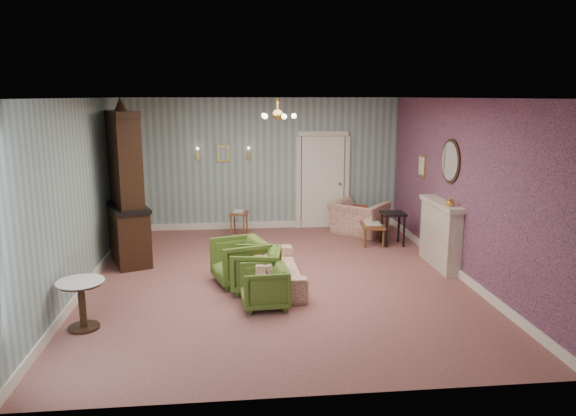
{
  "coord_description": "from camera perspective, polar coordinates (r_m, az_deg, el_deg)",
  "views": [
    {
      "loc": [
        -0.7,
        -8.28,
        2.93
      ],
      "look_at": [
        0.2,
        0.4,
        1.1
      ],
      "focal_mm": 33.39,
      "sensor_mm": 36.0,
      "label": 1
    }
  ],
  "objects": [
    {
      "name": "floor",
      "position": [
        8.81,
        -1.03,
        -7.58
      ],
      "size": [
        7.0,
        7.0,
        0.0
      ],
      "primitive_type": "plane",
      "color": "#915C54",
      "rests_on": "ground"
    },
    {
      "name": "pedestal_table",
      "position": [
        7.41,
        -21.07,
        -9.59
      ],
      "size": [
        0.77,
        0.77,
        0.65
      ],
      "primitive_type": null,
      "rotation": [
        0.0,
        0.0,
        0.38
      ],
      "color": "black",
      "rests_on": "floor"
    },
    {
      "name": "olive_chair_a",
      "position": [
        7.61,
        -2.55,
        -8.16
      ],
      "size": [
        0.64,
        0.68,
        0.66
      ],
      "primitive_type": "imported",
      "rotation": [
        0.0,
        0.0,
        -1.51
      ],
      "color": "#4B6925",
      "rests_on": "floor"
    },
    {
      "name": "wall_right_floral",
      "position": [
        9.19,
        17.83,
        2.0
      ],
      "size": [
        0.0,
        7.0,
        7.0
      ],
      "primitive_type": "plane",
      "rotation": [
        1.57,
        0.0,
        -1.57
      ],
      "color": "#B95C6B",
      "rests_on": "ground"
    },
    {
      "name": "ceiling",
      "position": [
        8.31,
        -1.11,
        11.63
      ],
      "size": [
        7.0,
        7.0,
        0.0
      ],
      "primitive_type": "plane",
      "rotation": [
        3.14,
        0.0,
        0.0
      ],
      "color": "white",
      "rests_on": "ground"
    },
    {
      "name": "sconce_left",
      "position": [
        11.81,
        -9.58,
        5.7
      ],
      "size": [
        0.16,
        0.12,
        0.3
      ],
      "primitive_type": null,
      "color": "gold",
      "rests_on": "wall_back"
    },
    {
      "name": "door",
      "position": [
        12.06,
        3.7,
        2.99
      ],
      "size": [
        1.12,
        0.12,
        2.16
      ],
      "primitive_type": null,
      "color": "white",
      "rests_on": "floor"
    },
    {
      "name": "mantel_vase",
      "position": [
        9.17,
        16.92,
        0.66
      ],
      "size": [
        0.15,
        0.15,
        0.15
      ],
      "primitive_type": "imported",
      "color": "gold",
      "rests_on": "fireplace"
    },
    {
      "name": "fireplace",
      "position": [
        9.68,
        15.89,
        -2.68
      ],
      "size": [
        0.3,
        1.4,
        1.16
      ],
      "primitive_type": null,
      "color": "beige",
      "rests_on": "floor"
    },
    {
      "name": "wall_right",
      "position": [
        9.19,
        17.92,
        2.0
      ],
      "size": [
        0.0,
        7.0,
        7.0
      ],
      "primitive_type": "plane",
      "rotation": [
        1.57,
        0.0,
        -1.57
      ],
      "color": "gray",
      "rests_on": "ground"
    },
    {
      "name": "framed_print",
      "position": [
        10.77,
        14.1,
        4.39
      ],
      "size": [
        0.04,
        0.34,
        0.42
      ],
      "primitive_type": null,
      "color": "gold",
      "rests_on": "wall_right"
    },
    {
      "name": "wall_left",
      "position": [
        8.72,
        -21.12,
        1.27
      ],
      "size": [
        0.0,
        7.0,
        7.0
      ],
      "primitive_type": "plane",
      "rotation": [
        1.57,
        0.0,
        1.57
      ],
      "color": "gray",
      "rests_on": "ground"
    },
    {
      "name": "wall_front",
      "position": [
        5.06,
        2.33,
        -5.2
      ],
      "size": [
        6.0,
        0.0,
        6.0
      ],
      "primitive_type": "plane",
      "rotation": [
        -1.57,
        0.0,
        0.0
      ],
      "color": "gray",
      "rests_on": "ground"
    },
    {
      "name": "oval_mirror",
      "position": [
        9.49,
        16.88,
        4.79
      ],
      "size": [
        0.04,
        0.76,
        0.84
      ],
      "primitive_type": null,
      "color": "white",
      "rests_on": "wall_right"
    },
    {
      "name": "coffee_table",
      "position": [
        10.99,
        8.93,
        -2.66
      ],
      "size": [
        0.54,
        0.85,
        0.41
      ],
      "primitive_type": null,
      "rotation": [
        0.0,
        0.0,
        -0.12
      ],
      "color": "brown",
      "rests_on": "floor"
    },
    {
      "name": "burgundy_cushion",
      "position": [
        11.45,
        7.46,
        -0.62
      ],
      "size": [
        0.41,
        0.28,
        0.39
      ],
      "primitive_type": "cube",
      "rotation": [
        0.17,
        0.0,
        -0.35
      ],
      "color": "maroon",
      "rests_on": "wingback_chair"
    },
    {
      "name": "nesting_table",
      "position": [
        11.39,
        -5.24,
        -1.63
      ],
      "size": [
        0.43,
        0.51,
        0.58
      ],
      "primitive_type": null,
      "rotation": [
        0.0,
        0.0,
        -0.22
      ],
      "color": "brown",
      "rests_on": "floor"
    },
    {
      "name": "olive_chair_c",
      "position": [
        8.57,
        -5.23,
        -5.44
      ],
      "size": [
        0.91,
        0.94,
        0.78
      ],
      "primitive_type": "imported",
      "rotation": [
        0.0,
        0.0,
        -1.27
      ],
      "color": "#4B6925",
      "rests_on": "floor"
    },
    {
      "name": "sconce_right",
      "position": [
        11.79,
        -4.21,
        5.82
      ],
      "size": [
        0.16,
        0.12,
        0.3
      ],
      "primitive_type": null,
      "color": "gold",
      "rests_on": "wall_back"
    },
    {
      "name": "olive_chair_b",
      "position": [
        8.22,
        -3.39,
        -6.36
      ],
      "size": [
        0.77,
        0.81,
        0.73
      ],
      "primitive_type": "imported",
      "rotation": [
        0.0,
        0.0,
        -1.72
      ],
      "color": "#4B6925",
      "rests_on": "floor"
    },
    {
      "name": "chandelier",
      "position": [
        8.32,
        -1.1,
        9.77
      ],
      "size": [
        0.56,
        0.56,
        0.36
      ],
      "primitive_type": null,
      "color": "gold",
      "rests_on": "ceiling"
    },
    {
      "name": "gilt_mirror_back",
      "position": [
        11.81,
        -6.9,
        5.78
      ],
      "size": [
        0.28,
        0.06,
        0.36
      ],
      "primitive_type": null,
      "color": "gold",
      "rests_on": "wall_back"
    },
    {
      "name": "side_table_black",
      "position": [
        10.88,
        11.08,
        -2.19
      ],
      "size": [
        0.45,
        0.45,
        0.67
      ],
      "primitive_type": null,
      "rotation": [
        0.0,
        0.0,
        -0.01
      ],
      "color": "black",
      "rests_on": "floor"
    },
    {
      "name": "sofa_chintz",
      "position": [
        8.48,
        -1.27,
        -5.75
      ],
      "size": [
        0.58,
        1.89,
        0.74
      ],
      "primitive_type": "imported",
      "rotation": [
        0.0,
        0.0,
        1.59
      ],
      "color": "#A44942",
      "rests_on": "floor"
    },
    {
      "name": "wall_back",
      "position": [
        11.9,
        -2.51,
        4.68
      ],
      "size": [
        6.0,
        0.0,
        6.0
      ],
      "primitive_type": "plane",
      "rotation": [
        1.57,
        0.0,
        0.0
      ],
      "color": "gray",
      "rests_on": "ground"
    },
    {
      "name": "dresser",
      "position": [
        10.01,
        -17.1,
        2.66
      ],
      "size": [
        1.15,
        1.81,
        2.85
      ],
      "primitive_type": null,
      "rotation": [
        0.0,
        0.0,
        0.36
      ],
      "color": "black",
      "rests_on": "floor"
    },
    {
      "name": "wingback_chair",
      "position": [
        11.6,
        7.53,
        -0.49
      ],
      "size": [
        1.28,
        1.24,
        0.94
      ],
      "primitive_type": "imported",
      "rotation": [
        0.0,
        0.0,
        2.42
      ],
      "color": "#A44942",
      "rests_on": "floor"
    }
  ]
}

